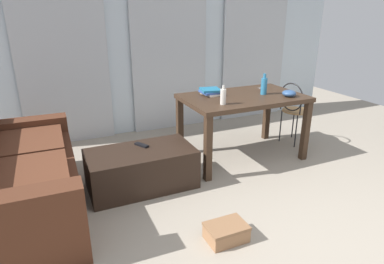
% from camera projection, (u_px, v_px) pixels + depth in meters
% --- Properties ---
extents(ground_plane, '(7.94, 7.94, 0.00)m').
position_uv_depth(ground_plane, '(241.00, 185.00, 3.43)').
color(ground_plane, gray).
extents(wall_back, '(5.56, 0.10, 2.58)m').
position_uv_depth(wall_back, '(167.00, 38.00, 4.73)').
color(wall_back, silver).
rests_on(wall_back, ground).
extents(curtains, '(3.95, 0.03, 2.13)m').
position_uv_depth(curtains, '(170.00, 55.00, 4.74)').
color(curtains, '#B2B7BC').
rests_on(curtains, ground).
extents(couch, '(0.90, 1.85, 0.74)m').
position_uv_depth(couch, '(20.00, 180.00, 2.89)').
color(couch, '#4C2819').
rests_on(couch, ground).
extents(coffee_table, '(1.04, 0.56, 0.39)m').
position_uv_depth(coffee_table, '(141.00, 169.00, 3.34)').
color(coffee_table, black).
rests_on(coffee_table, ground).
extents(craft_table, '(1.37, 0.85, 0.75)m').
position_uv_depth(craft_table, '(243.00, 104.00, 3.87)').
color(craft_table, '#382619').
rests_on(craft_table, ground).
extents(wire_chair, '(0.36, 0.38, 0.82)m').
position_uv_depth(wire_chair, '(294.00, 106.00, 4.32)').
color(wire_chair, '#B7844C').
rests_on(wire_chair, ground).
extents(bottle_near, '(0.06, 0.06, 0.20)m').
position_uv_depth(bottle_near, '(223.00, 96.00, 3.47)').
color(bottle_near, beige).
rests_on(bottle_near, craft_table).
extents(bottle_far, '(0.07, 0.07, 0.24)m').
position_uv_depth(bottle_far, '(264.00, 86.00, 3.87)').
color(bottle_far, teal).
rests_on(bottle_far, craft_table).
extents(bowl, '(0.16, 0.16, 0.08)m').
position_uv_depth(bowl, '(289.00, 93.00, 3.79)').
color(bowl, '#2D4C7A').
rests_on(bowl, craft_table).
extents(book_stack, '(0.25, 0.25, 0.07)m').
position_uv_depth(book_stack, '(210.00, 92.00, 3.86)').
color(book_stack, silver).
rests_on(book_stack, craft_table).
extents(scissors, '(0.12, 0.05, 0.00)m').
position_uv_depth(scissors, '(263.00, 88.00, 4.21)').
color(scissors, '#9EA0A5').
rests_on(scissors, craft_table).
extents(tv_remote_primary, '(0.12, 0.16, 0.02)m').
position_uv_depth(tv_remote_primary, '(142.00, 145.00, 3.38)').
color(tv_remote_primary, black).
rests_on(tv_remote_primary, coffee_table).
extents(shoebox, '(0.31, 0.23, 0.13)m').
position_uv_depth(shoebox, '(226.00, 232.00, 2.60)').
color(shoebox, '#996B47').
rests_on(shoebox, ground).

